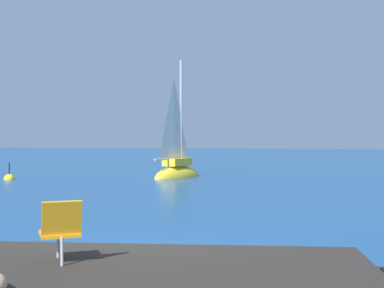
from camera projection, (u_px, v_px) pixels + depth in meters
name	position (u px, v px, depth m)	size (l,w,h in m)	color
ground_plane	(144.00, 260.00, 9.66)	(160.00, 160.00, 0.00)	navy
boulder_inland	(151.00, 284.00, 8.11)	(1.57, 1.26, 0.87)	#322326
sailboat_near	(177.00, 170.00, 28.39)	(2.67, 3.82, 6.93)	yellow
beach_chair	(61.00, 228.00, 6.58)	(0.71, 0.75, 0.80)	orange
marker_buoy	(9.00, 179.00, 27.14)	(0.56, 0.56, 1.13)	yellow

